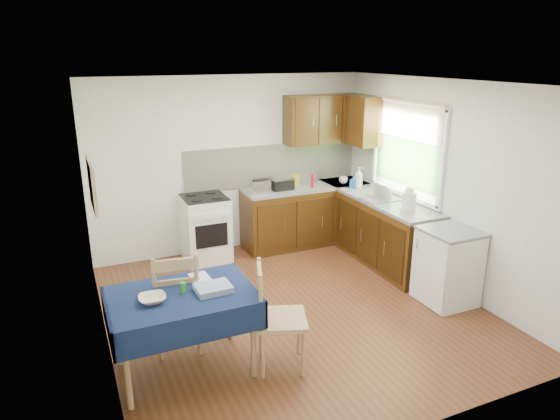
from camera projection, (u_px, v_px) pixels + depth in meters
name	position (u px, v px, depth m)	size (l,w,h in m)	color
floor	(293.00, 309.00, 5.68)	(4.20, 4.20, 0.00)	#552C16
ceiling	(295.00, 83.00, 4.92)	(4.00, 4.20, 0.02)	white
wall_back	(231.00, 165.00, 7.13)	(4.00, 0.02, 2.50)	white
wall_front	(423.00, 284.00, 3.47)	(4.00, 0.02, 2.50)	white
wall_left	(95.00, 230.00, 4.53)	(0.02, 4.20, 2.50)	white
wall_right	(442.00, 185.00, 6.07)	(0.02, 4.20, 2.50)	white
base_cabinets	(341.00, 224.00, 7.17)	(1.90, 2.30, 0.86)	#361D09
worktop_back	(306.00, 187.00, 7.39)	(1.90, 0.60, 0.04)	slate
worktop_right	(388.00, 202.00, 6.63)	(0.60, 1.70, 0.04)	slate
worktop_corner	(344.00, 183.00, 7.64)	(0.60, 0.60, 0.04)	slate
splashback	(273.00, 164.00, 7.38)	(2.70, 0.02, 0.60)	silver
upper_cabinets	(336.00, 119.00, 7.27)	(1.20, 0.85, 0.70)	#361D09
stove	(206.00, 228.00, 6.91)	(0.60, 0.61, 0.92)	white
window	(407.00, 143.00, 6.55)	(0.04, 1.48, 1.26)	#335924
fridge	(448.00, 266.00, 5.72)	(0.58, 0.60, 0.89)	white
corkboard	(92.00, 185.00, 4.70)	(0.04, 0.62, 0.47)	tan
dining_table	(182.00, 305.00, 4.39)	(1.28, 0.87, 0.77)	#0F193F
chair_far	(176.00, 299.00, 4.74)	(0.52, 0.52, 1.04)	tan
chair_near	(276.00, 314.00, 4.50)	(0.57, 0.57, 1.01)	tan
toaster	(260.00, 187.00, 6.96)	(0.27, 0.16, 0.21)	silver
sandwich_press	(281.00, 183.00, 7.18)	(0.31, 0.27, 0.18)	black
sauce_bottle	(313.00, 181.00, 7.25)	(0.05, 0.05, 0.20)	red
yellow_packet	(295.00, 180.00, 7.39)	(0.12, 0.08, 0.16)	gold
dish_rack	(381.00, 198.00, 6.69)	(0.46, 0.35, 0.22)	gray
kettle	(409.00, 199.00, 6.23)	(0.18, 0.18, 0.30)	white
cup	(343.00, 180.00, 7.50)	(0.13, 0.13, 0.10)	white
soap_bottle_a	(359.00, 178.00, 7.21)	(0.12, 0.12, 0.31)	white
soap_bottle_b	(354.00, 181.00, 7.22)	(0.09, 0.09, 0.20)	#1D56AD
soap_bottle_c	(409.00, 204.00, 6.22)	(0.13, 0.13, 0.16)	green
plate_bowl	(152.00, 299.00, 4.21)	(0.23, 0.23, 0.06)	#EEE1C3
book	(191.00, 279.00, 4.62)	(0.17, 0.23, 0.02)	white
spice_jar	(183.00, 288.00, 4.36)	(0.05, 0.05, 0.10)	#248627
tea_towel	(213.00, 288.00, 4.40)	(0.31, 0.24, 0.06)	navy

